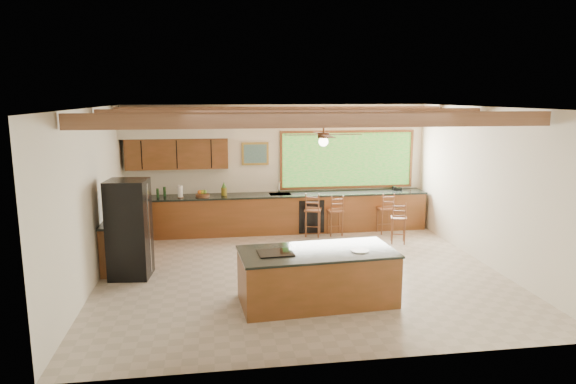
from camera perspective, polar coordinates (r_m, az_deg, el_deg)
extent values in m
plane|color=#C0B19F|center=(9.55, 1.45, -8.93)|extent=(7.20, 7.20, 0.00)
cube|color=silver|center=(12.33, -1.11, 2.72)|extent=(7.20, 0.04, 3.00)
cube|color=silver|center=(6.07, 6.82, -5.71)|extent=(7.20, 0.04, 3.00)
cube|color=silver|center=(9.25, -21.03, -0.67)|extent=(0.04, 6.50, 3.00)
cube|color=silver|center=(10.40, 21.44, 0.49)|extent=(0.04, 6.50, 3.00)
cube|color=#97734B|center=(9.00, 1.54, 9.36)|extent=(7.20, 6.50, 0.04)
cube|color=#906348|center=(7.44, 3.70, 7.99)|extent=(7.10, 0.15, 0.22)
cube|color=#906348|center=(9.50, 1.01, 8.59)|extent=(7.10, 0.15, 0.22)
cube|color=#906348|center=(11.28, -0.51, 8.91)|extent=(7.10, 0.15, 0.22)
cube|color=brown|center=(12.02, -12.21, 4.19)|extent=(2.30, 0.35, 0.70)
cube|color=silver|center=(11.90, -12.34, 7.03)|extent=(2.60, 0.50, 0.48)
cylinder|color=#FFEABF|center=(11.98, -15.65, 5.80)|extent=(0.10, 0.10, 0.01)
cylinder|color=#FFEABF|center=(11.89, -8.91, 6.03)|extent=(0.10, 0.10, 0.01)
cube|color=#74B23F|center=(12.61, 6.60, 3.60)|extent=(3.20, 0.04, 1.30)
cube|color=#A47F32|center=(12.20, -3.67, 4.27)|extent=(0.64, 0.03, 0.54)
cube|color=#3E705B|center=(12.18, -3.66, 4.26)|extent=(0.54, 0.01, 0.44)
cube|color=brown|center=(12.20, -0.89, -2.44)|extent=(7.00, 0.65, 0.88)
cube|color=black|center=(12.10, -0.89, -0.32)|extent=(7.04, 0.69, 0.04)
cube|color=brown|center=(10.72, -17.34, -4.78)|extent=(0.65, 2.35, 0.88)
cube|color=black|center=(10.61, -17.48, -2.38)|extent=(0.69, 2.39, 0.04)
cube|color=black|center=(11.99, 2.64, -2.77)|extent=(0.60, 0.02, 0.78)
cube|color=silver|center=(12.10, -0.89, -0.29)|extent=(0.50, 0.38, 0.03)
cylinder|color=silver|center=(12.26, -1.02, 0.64)|extent=(0.03, 0.03, 0.30)
cylinder|color=silver|center=(12.14, -0.96, 1.16)|extent=(0.03, 0.20, 0.03)
cylinder|color=white|center=(11.90, -11.88, 0.06)|extent=(0.12, 0.12, 0.28)
cylinder|color=#1D431A|center=(12.16, -13.55, 0.05)|extent=(0.06, 0.06, 0.22)
cylinder|color=#1D431A|center=(12.02, -14.28, -0.11)|extent=(0.06, 0.06, 0.21)
cube|color=black|center=(12.88, 12.03, 0.42)|extent=(0.21, 0.17, 0.09)
cube|color=brown|center=(8.15, 3.24, -9.47)|extent=(2.44, 1.26, 0.80)
cube|color=black|center=(8.01, 3.27, -6.65)|extent=(2.48, 1.30, 0.04)
cube|color=black|center=(7.86, -1.40, -6.78)|extent=(0.56, 0.46, 0.02)
cylinder|color=white|center=(8.06, 7.98, -6.45)|extent=(0.29, 0.29, 0.01)
cube|color=black|center=(9.53, -17.22, -3.94)|extent=(0.75, 0.73, 1.76)
cube|color=silver|center=(9.48, -15.17, -3.91)|extent=(0.02, 0.05, 1.62)
cube|color=brown|center=(11.83, 2.79, -1.97)|extent=(0.46, 0.46, 0.04)
cylinder|color=brown|center=(11.73, 2.22, -3.67)|extent=(0.03, 0.03, 0.60)
cylinder|color=brown|center=(11.79, 3.61, -3.62)|extent=(0.03, 0.03, 0.60)
cylinder|color=brown|center=(12.01, 1.96, -3.34)|extent=(0.03, 0.03, 0.60)
cylinder|color=brown|center=(12.07, 3.32, -3.28)|extent=(0.03, 0.03, 0.60)
cube|color=brown|center=(11.95, 5.26, -2.07)|extent=(0.36, 0.36, 0.04)
cylinder|color=brown|center=(11.86, 4.75, -3.65)|extent=(0.03, 0.03, 0.56)
cylinder|color=brown|center=(11.92, 6.03, -3.60)|extent=(0.03, 0.03, 0.56)
cylinder|color=brown|center=(12.11, 4.46, -3.34)|extent=(0.03, 0.03, 0.56)
cylinder|color=brown|center=(12.17, 5.71, -3.29)|extent=(0.03, 0.03, 0.56)
cube|color=brown|center=(12.28, 10.77, -1.82)|extent=(0.38, 0.38, 0.04)
cylinder|color=brown|center=(12.18, 10.32, -3.38)|extent=(0.03, 0.03, 0.57)
cylinder|color=brown|center=(12.27, 11.54, -3.32)|extent=(0.03, 0.03, 0.57)
cylinder|color=brown|center=(12.43, 9.91, -3.07)|extent=(0.03, 0.03, 0.57)
cylinder|color=brown|center=(12.52, 11.11, -3.02)|extent=(0.03, 0.03, 0.57)
cube|color=brown|center=(11.51, 12.19, -2.83)|extent=(0.42, 0.42, 0.04)
cylinder|color=brown|center=(11.42, 11.75, -4.44)|extent=(0.03, 0.03, 0.55)
cylinder|color=brown|center=(11.51, 12.99, -4.36)|extent=(0.03, 0.03, 0.55)
cylinder|color=brown|center=(11.66, 11.30, -4.11)|extent=(0.03, 0.03, 0.55)
cylinder|color=brown|center=(11.75, 12.52, -4.04)|extent=(0.03, 0.03, 0.55)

